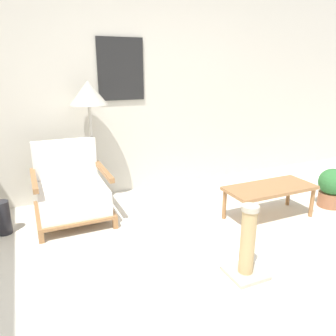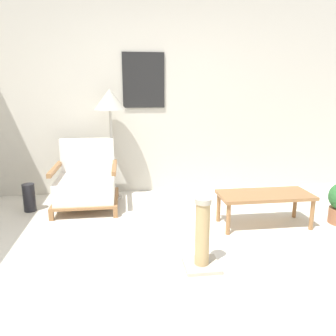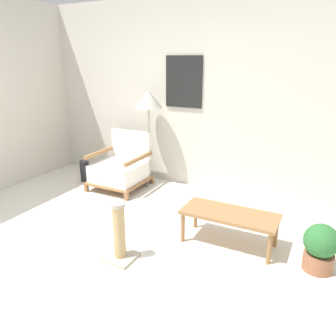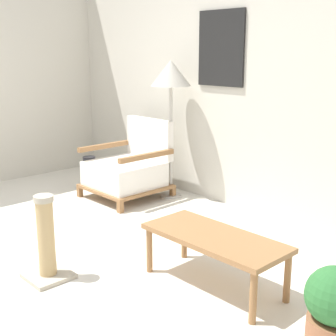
# 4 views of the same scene
# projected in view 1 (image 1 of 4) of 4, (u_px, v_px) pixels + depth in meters

# --- Properties ---
(ground_plane) EXTENTS (14.00, 14.00, 0.00)m
(ground_plane) POSITION_uv_depth(u_px,v_px,m) (240.00, 296.00, 2.36)
(ground_plane) COLOR silver
(wall_back) EXTENTS (8.00, 0.09, 2.70)m
(wall_back) POSITION_uv_depth(u_px,v_px,m) (131.00, 86.00, 4.03)
(wall_back) COLOR beige
(wall_back) RESTS_ON ground_plane
(armchair) EXTENTS (0.76, 0.76, 0.82)m
(armchair) POSITION_uv_depth(u_px,v_px,m) (72.00, 193.00, 3.46)
(armchair) COLOR olive
(armchair) RESTS_ON ground_plane
(floor_lamp) EXTENTS (0.41, 0.41, 1.44)m
(floor_lamp) POSITION_uv_depth(u_px,v_px,m) (89.00, 97.00, 3.59)
(floor_lamp) COLOR #B7B2A8
(floor_lamp) RESTS_ON ground_plane
(coffee_table) EXTENTS (0.98, 0.43, 0.36)m
(coffee_table) POSITION_uv_depth(u_px,v_px,m) (270.00, 190.00, 3.50)
(coffee_table) COLOR olive
(coffee_table) RESTS_ON ground_plane
(vase) EXTENTS (0.14, 0.14, 0.34)m
(vase) POSITION_uv_depth(u_px,v_px,m) (3.00, 218.00, 3.20)
(vase) COLOR black
(vase) RESTS_ON ground_plane
(potted_plant) EXTENTS (0.31, 0.31, 0.46)m
(potted_plant) POSITION_uv_depth(u_px,v_px,m) (332.00, 187.00, 3.81)
(potted_plant) COLOR #935B3D
(potted_plant) RESTS_ON ground_plane
(scratching_post) EXTENTS (0.29, 0.29, 0.60)m
(scratching_post) POSITION_uv_depth(u_px,v_px,m) (247.00, 247.00, 2.53)
(scratching_post) COLOR #B2A893
(scratching_post) RESTS_ON ground_plane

